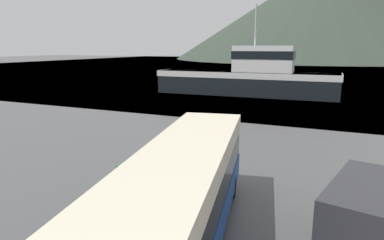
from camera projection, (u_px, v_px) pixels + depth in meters
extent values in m
plane|color=#475B6B|center=(332.00, 63.00, 135.02)|extent=(240.00, 240.00, 0.00)
cone|color=#333D33|center=(320.00, 12.00, 177.37)|extent=(149.70, 149.70, 47.39)
cube|color=#194799|center=(184.00, 219.00, 10.81)|extent=(4.67, 11.65, 0.99)
cube|color=black|center=(184.00, 188.00, 10.59)|extent=(4.57, 11.42, 1.13)
cube|color=beige|center=(184.00, 160.00, 10.40)|extent=(4.67, 11.65, 0.70)
cube|color=black|center=(213.00, 144.00, 16.08)|extent=(2.18, 0.49, 1.52)
cylinder|color=black|center=(181.00, 183.00, 14.95)|extent=(0.47, 0.94, 0.90)
cylinder|color=black|center=(232.00, 187.00, 14.48)|extent=(0.47, 0.94, 0.90)
cube|color=#2D2D33|center=(367.00, 220.00, 9.72)|extent=(2.71, 4.23, 2.18)
cube|color=#2D2D33|center=(380.00, 201.00, 12.04)|extent=(2.23, 2.05, 1.20)
cube|color=black|center=(379.00, 182.00, 11.18)|extent=(1.61, 0.41, 0.76)
cylinder|color=black|center=(351.00, 213.00, 12.47)|extent=(0.36, 0.73, 0.70)
cube|color=black|center=(244.00, 83.00, 45.01)|extent=(23.56, 4.67, 3.07)
cube|color=white|center=(245.00, 75.00, 44.77)|extent=(23.80, 4.71, 0.77)
cube|color=white|center=(263.00, 59.00, 43.47)|extent=(7.58, 3.01, 3.33)
cube|color=black|center=(263.00, 55.00, 43.37)|extent=(7.73, 3.10, 1.00)
cylinder|color=#B2B2B7|center=(256.00, 25.00, 43.00)|extent=(0.20, 0.20, 5.07)
cube|color=green|center=(135.00, 179.00, 14.96)|extent=(0.99, 1.12, 1.21)
cube|color=#227D3C|center=(135.00, 164.00, 14.82)|extent=(1.09, 1.24, 0.13)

